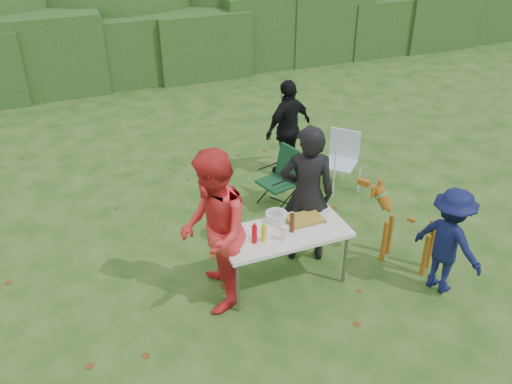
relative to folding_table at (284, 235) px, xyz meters
name	(u,v)px	position (x,y,z in m)	size (l,w,h in m)	color
ground	(259,283)	(-0.28, 0.08, -0.69)	(80.00, 80.00, 0.00)	#1E4211
hedge_row	(128,46)	(-0.28, 8.08, 0.16)	(22.00, 1.40, 1.70)	#23471C
folding_table	(284,235)	(0.00, 0.00, 0.00)	(1.50, 0.70, 0.74)	silver
person_cook	(307,195)	(0.47, 0.37, 0.23)	(0.67, 0.44, 1.84)	black
person_red_jacket	(213,233)	(-0.85, -0.01, 0.27)	(0.93, 0.72, 1.91)	red
person_black_puffy	(288,128)	(1.23, 2.52, 0.11)	(0.93, 0.39, 1.59)	black
child	(448,241)	(1.71, -0.79, -0.02)	(0.86, 0.50, 1.34)	#0C123D
dog	(409,231)	(1.59, -0.25, -0.19)	(1.05, 0.42, 1.00)	#8E5314
camping_chair	(278,179)	(0.65, 1.62, -0.23)	(0.57, 0.57, 0.90)	#123E22
lawn_chair	(339,161)	(1.76, 1.77, -0.23)	(0.54, 0.54, 0.91)	#64B1D9
food_tray	(304,220)	(0.31, 0.11, 0.06)	(0.45, 0.30, 0.02)	#B7B7BA
focaccia_bread	(304,218)	(0.31, 0.11, 0.09)	(0.40, 0.26, 0.04)	#AB902A
mustard_bottle	(264,233)	(-0.29, -0.08, 0.15)	(0.06, 0.06, 0.20)	#C3C90F
ketchup_bottle	(255,234)	(-0.40, -0.07, 0.16)	(0.06, 0.06, 0.22)	#B5080B
beer_bottle	(292,223)	(0.08, -0.03, 0.17)	(0.06, 0.06, 0.24)	#47230F
paper_towel_roll	(233,224)	(-0.56, 0.19, 0.18)	(0.12, 0.12, 0.26)	white
cup_stack	(285,233)	(-0.07, -0.16, 0.14)	(0.08, 0.08, 0.18)	white
pasta_bowl	(276,217)	(0.01, 0.25, 0.10)	(0.26, 0.26, 0.10)	silver
plate_stack	(239,244)	(-0.58, -0.07, 0.08)	(0.24, 0.24, 0.05)	white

